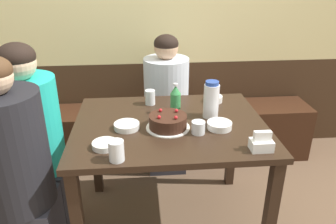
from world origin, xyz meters
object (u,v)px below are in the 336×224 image
birthday_cake (168,122)px  bowl_side_dish (219,125)px  glass_shot_small (116,151)px  person_pale_blue_shirt (166,107)px  water_pitcher (211,100)px  soju_bottle (176,99)px  bowl_sauce_shallow (105,145)px  bowl_soup_white (127,126)px  person_grey_tee (16,176)px  napkin_holder (261,143)px  person_teal_shirt (33,145)px  bowl_rice_small (214,99)px  bench_seat (161,133)px  glass_tumbler_short (198,127)px  glass_water_tall (150,97)px

birthday_cake → bowl_side_dish: birthday_cake is taller
glass_shot_small → person_pale_blue_shirt: bearing=73.1°
water_pitcher → soju_bottle: bearing=161.3°
bowl_side_dish → glass_shot_small: size_ratio=1.39×
water_pitcher → person_pale_blue_shirt: bearing=109.0°
bowl_sauce_shallow → person_pale_blue_shirt: person_pale_blue_shirt is taller
soju_bottle → bowl_sauce_shallow: 0.57m
water_pitcher → bowl_soup_white: bearing=-167.4°
water_pitcher → bowl_sauce_shallow: bearing=-152.7°
bowl_side_dish → person_grey_tee: size_ratio=0.12×
soju_bottle → napkin_holder: size_ratio=1.79×
person_teal_shirt → person_pale_blue_shirt: person_teal_shirt is taller
bowl_rice_small → bowl_sauce_shallow: 0.89m
soju_bottle → bowl_sauce_shallow: soju_bottle is taller
bowl_rice_small → bowl_sauce_shallow: size_ratio=0.85×
bench_seat → bowl_rice_small: size_ratio=23.52×
bench_seat → bowl_soup_white: (-0.25, -0.88, 0.53)m
birthday_cake → bowl_rice_small: (0.35, 0.37, -0.02)m
soju_bottle → person_teal_shirt: person_teal_shirt is taller
soju_bottle → glass_tumbler_short: 0.30m
birthday_cake → napkin_holder: (0.45, -0.28, -0.00)m
soju_bottle → glass_tumbler_short: bearing=-70.9°
bench_seat → bowl_soup_white: size_ratio=17.94×
person_grey_tee → soju_bottle: bearing=24.8°
birthday_cake → glass_shot_small: bearing=-131.0°
glass_water_tall → person_teal_shirt: size_ratio=0.08×
bowl_soup_white → bowl_sauce_shallow: 0.23m
glass_shot_small → glass_tumbler_short: bearing=28.6°
bowl_rice_small → glass_water_tall: 0.44m
water_pitcher → bowl_sauce_shallow: size_ratio=1.76×
birthday_cake → bowl_sauce_shallow: bearing=-151.1°
bowl_sauce_shallow → glass_tumbler_short: glass_tumbler_short is taller
glass_water_tall → bench_seat: bearing=78.9°
water_pitcher → person_grey_tee: person_grey_tee is taller
soju_bottle → glass_tumbler_short: size_ratio=2.61×
bowl_sauce_shallow → person_pale_blue_shirt: bearing=67.4°
glass_tumbler_short → person_pale_blue_shirt: size_ratio=0.07×
bowl_sauce_shallow → bowl_side_dish: bearing=14.1°
glass_water_tall → glass_tumbler_short: glass_water_tall is taller
napkin_holder → person_grey_tee: bearing=176.4°
bowl_rice_small → person_pale_blue_shirt: (-0.29, 0.40, -0.22)m
person_pale_blue_shirt → person_grey_tee: size_ratio=0.91×
bowl_soup_white → soju_bottle: bearing=31.6°
bench_seat → bowl_soup_white: bowl_soup_white is taller
birthday_cake → person_pale_blue_shirt: size_ratio=0.22×
glass_shot_small → birthday_cake: bearing=49.0°
bowl_soup_white → person_teal_shirt: bearing=170.2°
bowl_soup_white → person_pale_blue_shirt: size_ratio=0.13×
napkin_holder → glass_shot_small: napkin_holder is taller
glass_tumbler_short → water_pitcher: bearing=61.5°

